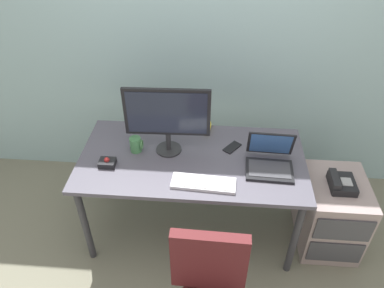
{
  "coord_description": "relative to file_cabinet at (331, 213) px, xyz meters",
  "views": [
    {
      "loc": [
        0.16,
        -1.94,
        2.39
      ],
      "look_at": [
        0.0,
        0.0,
        0.86
      ],
      "focal_mm": 34.42,
      "sensor_mm": 36.0,
      "label": 1
    }
  ],
  "objects": [
    {
      "name": "desk_phone",
      "position": [
        -0.01,
        -0.02,
        0.33
      ],
      "size": [
        0.17,
        0.2,
        0.09
      ],
      "color": "black",
      "rests_on": "file_cabinet"
    },
    {
      "name": "trackball_mouse",
      "position": [
        -1.61,
        -0.09,
        0.47
      ],
      "size": [
        0.11,
        0.09,
        0.07
      ],
      "color": "black",
      "rests_on": "desk"
    },
    {
      "name": "laptop",
      "position": [
        -0.52,
        -0.02,
        0.5
      ],
      "size": [
        0.32,
        0.3,
        0.23
      ],
      "color": "black",
      "rests_on": "desk"
    },
    {
      "name": "banana",
      "position": [
        -0.95,
        0.37,
        0.47
      ],
      "size": [
        0.06,
        0.19,
        0.04
      ],
      "primitive_type": "ellipsoid",
      "rotation": [
        0.0,
        0.0,
        1.47
      ],
      "color": "yellow",
      "rests_on": "desk"
    },
    {
      "name": "keyboard",
      "position": [
        -0.95,
        -0.23,
        0.46
      ],
      "size": [
        0.42,
        0.16,
        0.03
      ],
      "color": "silver",
      "rests_on": "desk"
    },
    {
      "name": "coffee_mug",
      "position": [
        -1.44,
        0.08,
        0.5
      ],
      "size": [
        0.09,
        0.08,
        0.11
      ],
      "color": "#46844F",
      "rests_on": "desk"
    },
    {
      "name": "cell_phone",
      "position": [
        -0.76,
        0.16,
        0.45
      ],
      "size": [
        0.14,
        0.15,
        0.01
      ],
      "primitive_type": "cube",
      "rotation": [
        0.0,
        0.0,
        -0.65
      ],
      "color": "black",
      "rests_on": "desk"
    },
    {
      "name": "desk",
      "position": [
        -1.04,
        0.03,
        0.37
      ],
      "size": [
        1.57,
        0.8,
        0.74
      ],
      "color": "#4B4853",
      "rests_on": "ground"
    },
    {
      "name": "monitor_main",
      "position": [
        -1.21,
        0.1,
        0.74
      ],
      "size": [
        0.58,
        0.18,
        0.5
      ],
      "color": "#262628",
      "rests_on": "desk"
    },
    {
      "name": "file_cabinet",
      "position": [
        0.0,
        0.0,
        0.0
      ],
      "size": [
        0.42,
        0.53,
        0.58
      ],
      "color": "gray",
      "rests_on": "ground"
    },
    {
      "name": "back_wall",
      "position": [
        -1.04,
        0.78,
        1.11
      ],
      "size": [
        6.0,
        0.1,
        2.8
      ],
      "primitive_type": "cube",
      "color": "#8FAFB3",
      "rests_on": "ground"
    },
    {
      "name": "ground_plane",
      "position": [
        -1.04,
        0.03,
        -0.29
      ],
      "size": [
        8.0,
        8.0,
        0.0
      ],
      "primitive_type": "plane",
      "color": "#6E6B59"
    }
  ]
}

